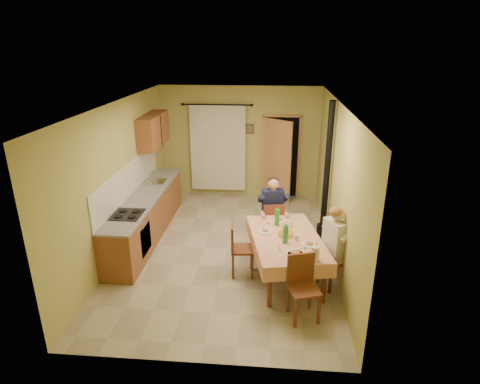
# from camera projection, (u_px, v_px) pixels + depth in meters

# --- Properties ---
(floor) EXTENTS (4.00, 6.00, 0.01)m
(floor) POSITION_uv_depth(u_px,v_px,m) (227.00, 248.00, 7.86)
(floor) COLOR tan
(floor) RESTS_ON ground
(room_shell) EXTENTS (4.04, 6.04, 2.82)m
(room_shell) POSITION_uv_depth(u_px,v_px,m) (226.00, 159.00, 7.21)
(room_shell) COLOR tan
(room_shell) RESTS_ON ground
(kitchen_run) EXTENTS (0.64, 3.64, 1.56)m
(kitchen_run) POSITION_uv_depth(u_px,v_px,m) (146.00, 215.00, 8.19)
(kitchen_run) COLOR brown
(kitchen_run) RESTS_ON ground
(upper_cabinets) EXTENTS (0.35, 1.40, 0.70)m
(upper_cabinets) POSITION_uv_depth(u_px,v_px,m) (153.00, 130.00, 8.89)
(upper_cabinets) COLOR brown
(upper_cabinets) RESTS_ON room_shell
(curtain) EXTENTS (1.70, 0.07, 2.22)m
(curtain) POSITION_uv_depth(u_px,v_px,m) (218.00, 148.00, 10.15)
(curtain) COLOR black
(curtain) RESTS_ON ground
(doorway) EXTENTS (0.96, 0.56, 2.15)m
(doorway) POSITION_uv_depth(u_px,v_px,m) (279.00, 158.00, 10.06)
(doorway) COLOR black
(doorway) RESTS_ON ground
(dining_table) EXTENTS (1.46, 2.04, 0.76)m
(dining_table) POSITION_uv_depth(u_px,v_px,m) (285.00, 257.00, 6.78)
(dining_table) COLOR #E39979
(dining_table) RESTS_ON ground
(tableware) EXTENTS (0.97, 1.55, 0.33)m
(tableware) POSITION_uv_depth(u_px,v_px,m) (289.00, 236.00, 6.54)
(tableware) COLOR white
(tableware) RESTS_ON dining_table
(chair_far) EXTENTS (0.46, 0.46, 0.96)m
(chair_far) POSITION_uv_depth(u_px,v_px,m) (272.00, 233.00, 7.82)
(chair_far) COLOR brown
(chair_far) RESTS_ON ground
(chair_near) EXTENTS (0.51, 0.51, 0.97)m
(chair_near) POSITION_uv_depth(u_px,v_px,m) (303.00, 300.00, 5.80)
(chair_near) COLOR brown
(chair_near) RESTS_ON ground
(chair_right) EXTENTS (0.54, 0.54, 0.95)m
(chair_right) POSITION_uv_depth(u_px,v_px,m) (334.00, 270.00, 6.58)
(chair_right) COLOR brown
(chair_right) RESTS_ON ground
(chair_left) EXTENTS (0.42, 0.42, 0.94)m
(chair_left) POSITION_uv_depth(u_px,v_px,m) (242.00, 259.00, 6.90)
(chair_left) COLOR brown
(chair_left) RESTS_ON ground
(man_far) EXTENTS (0.62, 0.52, 1.39)m
(man_far) POSITION_uv_depth(u_px,v_px,m) (273.00, 205.00, 7.62)
(man_far) COLOR #141938
(man_far) RESTS_ON chair_far
(man_right) EXTENTS (0.62, 0.65, 1.39)m
(man_right) POSITION_uv_depth(u_px,v_px,m) (336.00, 238.00, 6.36)
(man_right) COLOR silver
(man_right) RESTS_ON chair_right
(stove_flue) EXTENTS (0.24, 0.24, 2.80)m
(stove_flue) POSITION_uv_depth(u_px,v_px,m) (325.00, 191.00, 7.90)
(stove_flue) COLOR black
(stove_flue) RESTS_ON ground
(picture_back) EXTENTS (0.19, 0.03, 0.23)m
(picture_back) POSITION_uv_depth(u_px,v_px,m) (250.00, 129.00, 9.98)
(picture_back) COLOR black
(picture_back) RESTS_ON room_shell
(picture_right) EXTENTS (0.03, 0.31, 0.21)m
(picture_right) POSITION_uv_depth(u_px,v_px,m) (329.00, 143.00, 8.16)
(picture_right) COLOR brown
(picture_right) RESTS_ON room_shell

